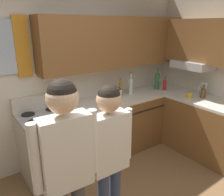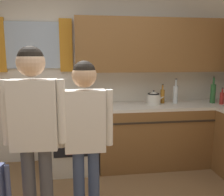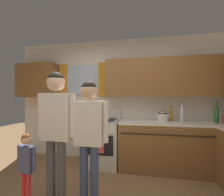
{
  "view_description": "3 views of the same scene",
  "coord_description": "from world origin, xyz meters",
  "views": [
    {
      "loc": [
        -1.09,
        -1.12,
        2.01
      ],
      "look_at": [
        0.33,
        0.85,
        1.21
      ],
      "focal_mm": 36.1,
      "sensor_mm": 36.0,
      "label": 1
    },
    {
      "loc": [
        -0.14,
        -1.7,
        1.57
      ],
      "look_at": [
        0.22,
        0.95,
        1.11
      ],
      "focal_mm": 37.99,
      "sensor_mm": 36.0,
      "label": 2
    },
    {
      "loc": [
        0.55,
        -1.58,
        1.34
      ],
      "look_at": [
        0.07,
        0.86,
        1.34
      ],
      "focal_mm": 25.75,
      "sensor_mm": 36.0,
      "label": 3
    }
  ],
  "objects": [
    {
      "name": "adult_holding_child",
      "position": [
        -0.52,
        0.25,
        1.05
      ],
      "size": [
        0.52,
        0.23,
        1.66
      ],
      "color": "#4C4C51",
      "rests_on": "ground"
    },
    {
      "name": "bottle_sauce_red",
      "position": [
        1.88,
        1.43,
        0.99
      ],
      "size": [
        0.06,
        0.06,
        0.25
      ],
      "color": "red",
      "rests_on": "kitchen_counter_run"
    },
    {
      "name": "stove_oven",
      "position": [
        -0.24,
        1.54,
        0.47
      ],
      "size": [
        0.64,
        0.67,
        1.1
      ],
      "color": "beige",
      "rests_on": "ground"
    },
    {
      "name": "back_wall_unit",
      "position": [
        0.1,
        1.81,
        1.48
      ],
      "size": [
        4.6,
        0.42,
        2.6
      ],
      "color": "silver",
      "rests_on": "ground"
    },
    {
      "name": "stovetop_kettle",
      "position": [
        0.9,
        1.55,
        1.0
      ],
      "size": [
        0.27,
        0.2,
        0.21
      ],
      "color": "silver",
      "rests_on": "kitchen_counter_run"
    },
    {
      "name": "kitchen_counter_run",
      "position": [
        1.47,
        1.24,
        0.45
      ],
      "size": [
        2.2,
        1.77,
        0.9
      ],
      "color": "brown",
      "rests_on": "ground"
    },
    {
      "name": "adult_in_plaid",
      "position": [
        -0.1,
        0.29,
        0.97
      ],
      "size": [
        0.48,
        0.21,
        1.55
      ],
      "color": "#38476B",
      "rests_on": "ground"
    },
    {
      "name": "small_child",
      "position": [
        -0.85,
        0.13,
        0.57
      ],
      "size": [
        0.3,
        0.13,
        0.91
      ],
      "color": "red",
      "rests_on": "ground"
    },
    {
      "name": "bottle_tall_clear",
      "position": [
        1.25,
        1.59,
        1.04
      ],
      "size": [
        0.07,
        0.07,
        0.37
      ],
      "color": "silver",
      "rests_on": "kitchen_counter_run"
    },
    {
      "name": "bottle_oil_amber",
      "position": [
        1.06,
        1.63,
        1.01
      ],
      "size": [
        0.06,
        0.06,
        0.29
      ],
      "color": "#B27223",
      "rests_on": "kitchen_counter_run"
    },
    {
      "name": "bottle_wine_green",
      "position": [
        1.81,
        1.54,
        1.05
      ],
      "size": [
        0.08,
        0.08,
        0.39
      ],
      "color": "#2D6633",
      "rests_on": "kitchen_counter_run"
    }
  ]
}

